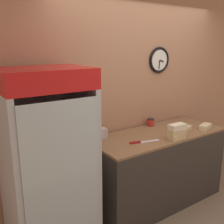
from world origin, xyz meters
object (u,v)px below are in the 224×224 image
sandwich_stack_middle (177,132)px  chefs_knife (141,142)px  napkin_dispenser (102,133)px  condiment_jar (151,122)px  beverage_cooler (46,154)px  sandwich_stack_top (177,127)px  sandwich_flat_left (205,127)px  sandwich_flat_right (186,128)px  sandwich_stack_bottom (177,137)px

sandwich_stack_middle → chefs_knife: bearing=159.6°
napkin_dispenser → chefs_knife: bearing=-51.7°
sandwich_stack_middle → condiment_jar: bearing=79.5°
beverage_cooler → sandwich_stack_top: size_ratio=8.53×
beverage_cooler → sandwich_stack_top: beverage_cooler is taller
sandwich_flat_left → sandwich_flat_right: bearing=160.4°
sandwich_flat_left → sandwich_stack_middle: bearing=-174.1°
condiment_jar → sandwich_stack_bottom: bearing=-100.5°
chefs_knife → condiment_jar: size_ratio=3.49×
sandwich_stack_top → condiment_jar: sandwich_stack_top is taller
sandwich_flat_right → chefs_knife: (-0.75, -0.00, -0.02)m
beverage_cooler → sandwich_stack_bottom: size_ratio=8.64×
sandwich_stack_top → napkin_dispenser: 0.87m
beverage_cooler → sandwich_flat_right: beverage_cooler is taller
beverage_cooler → condiment_jar: 1.56m
chefs_knife → napkin_dispenser: (-0.29, 0.36, 0.05)m
beverage_cooler → condiment_jar: bearing=8.7°
chefs_knife → sandwich_stack_top: bearing=-20.4°
sandwich_flat_right → chefs_knife: sandwich_flat_right is taller
sandwich_stack_bottom → condiment_jar: condiment_jar is taller
sandwich_stack_top → sandwich_flat_left: bearing=5.9°
beverage_cooler → sandwich_stack_top: bearing=-12.5°
sandwich_stack_middle → napkin_dispenser: (-0.70, 0.51, -0.03)m
sandwich_flat_right → chefs_knife: 0.75m
beverage_cooler → sandwich_stack_middle: size_ratio=8.39×
beverage_cooler → sandwich_stack_top: (1.44, -0.32, 0.10)m
sandwich_stack_bottom → sandwich_stack_middle: 0.06m
napkin_dispenser → sandwich_flat_left: bearing=-19.2°
sandwich_stack_top → chefs_knife: 0.46m
sandwich_flat_left → napkin_dispenser: napkin_dispenser is taller
chefs_knife → napkin_dispenser: napkin_dispenser is taller
sandwich_stack_top → condiment_jar: 0.57m
sandwich_stack_middle → napkin_dispenser: size_ratio=1.79×
sandwich_flat_left → condiment_jar: size_ratio=2.14×
sandwich_stack_bottom → sandwich_stack_top: sandwich_stack_top is taller
napkin_dispenser → condiment_jar: bearing=3.0°
chefs_knife → napkin_dispenser: size_ratio=3.05×
sandwich_stack_top → napkin_dispenser: size_ratio=1.76×
sandwich_stack_middle → sandwich_flat_left: bearing=5.9°
sandwich_stack_top → sandwich_flat_left: (0.60, 0.06, -0.12)m
beverage_cooler → sandwich_stack_bottom: beverage_cooler is taller
beverage_cooler → condiment_jar: size_ratio=17.24×
beverage_cooler → sandwich_stack_bottom: bearing=-12.5°
sandwich_flat_left → condiment_jar: 0.70m
beverage_cooler → sandwich_stack_middle: (1.44, -0.32, 0.03)m
sandwich_flat_left → chefs_knife: size_ratio=0.61×
beverage_cooler → napkin_dispenser: size_ratio=15.04×
sandwich_stack_bottom → napkin_dispenser: 0.87m
sandwich_flat_left → napkin_dispenser: 1.38m
sandwich_stack_top → chefs_knife: (-0.41, 0.15, -0.15)m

